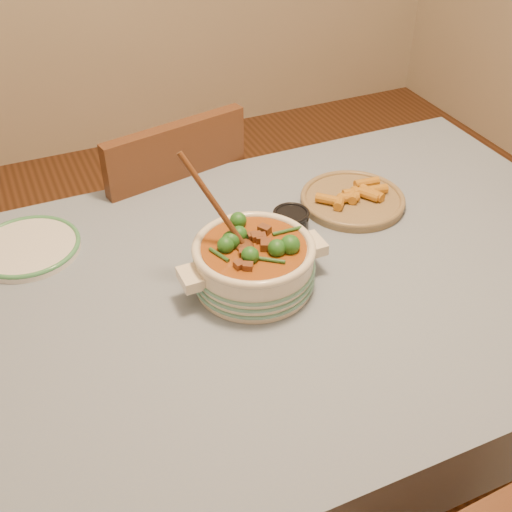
{
  "coord_description": "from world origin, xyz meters",
  "views": [
    {
      "loc": [
        -0.51,
        -1.0,
        1.68
      ],
      "look_at": [
        -0.07,
        -0.01,
        0.85
      ],
      "focal_mm": 45.0,
      "sensor_mm": 36.0,
      "label": 1
    }
  ],
  "objects_px": {
    "dining_table": "(283,308)",
    "fried_plate": "(353,198)",
    "chair_far": "(166,227)",
    "white_plate": "(27,247)",
    "stew_casserole": "(254,260)",
    "condiment_bowl": "(291,219)"
  },
  "relations": [
    {
      "from": "dining_table",
      "to": "fried_plate",
      "type": "relative_size",
      "value": 6.11
    },
    {
      "from": "dining_table",
      "to": "chair_far",
      "type": "distance_m",
      "value": 0.66
    },
    {
      "from": "white_plate",
      "to": "fried_plate",
      "type": "distance_m",
      "value": 0.83
    },
    {
      "from": "stew_casserole",
      "to": "chair_far",
      "type": "relative_size",
      "value": 0.37
    },
    {
      "from": "white_plate",
      "to": "dining_table",
      "type": "bearing_deg",
      "value": -33.47
    },
    {
      "from": "chair_far",
      "to": "stew_casserole",
      "type": "bearing_deg",
      "value": 80.53
    },
    {
      "from": "white_plate",
      "to": "stew_casserole",
      "type": "bearing_deg",
      "value": -36.73
    },
    {
      "from": "white_plate",
      "to": "fried_plate",
      "type": "bearing_deg",
      "value": -9.51
    },
    {
      "from": "condiment_bowl",
      "to": "white_plate",
      "type": "bearing_deg",
      "value": 164.82
    },
    {
      "from": "chair_far",
      "to": "fried_plate",
      "type": "bearing_deg",
      "value": 120.76
    },
    {
      "from": "dining_table",
      "to": "stew_casserole",
      "type": "bearing_deg",
      "value": 172.71
    },
    {
      "from": "dining_table",
      "to": "condiment_bowl",
      "type": "distance_m",
      "value": 0.23
    },
    {
      "from": "dining_table",
      "to": "chair_far",
      "type": "relative_size",
      "value": 1.84
    },
    {
      "from": "condiment_bowl",
      "to": "fried_plate",
      "type": "bearing_deg",
      "value": 8.98
    },
    {
      "from": "stew_casserole",
      "to": "fried_plate",
      "type": "xyz_separation_m",
      "value": [
        0.37,
        0.19,
        -0.05
      ]
    },
    {
      "from": "condiment_bowl",
      "to": "dining_table",
      "type": "bearing_deg",
      "value": -120.82
    },
    {
      "from": "dining_table",
      "to": "stew_casserole",
      "type": "distance_m",
      "value": 0.17
    },
    {
      "from": "fried_plate",
      "to": "stew_casserole",
      "type": "bearing_deg",
      "value": -152.29
    },
    {
      "from": "stew_casserole",
      "to": "condiment_bowl",
      "type": "bearing_deg",
      "value": 43.26
    },
    {
      "from": "stew_casserole",
      "to": "condiment_bowl",
      "type": "distance_m",
      "value": 0.24
    },
    {
      "from": "dining_table",
      "to": "white_plate",
      "type": "xyz_separation_m",
      "value": [
        -0.51,
        0.34,
        0.1
      ]
    },
    {
      "from": "white_plate",
      "to": "condiment_bowl",
      "type": "relative_size",
      "value": 2.24
    }
  ]
}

